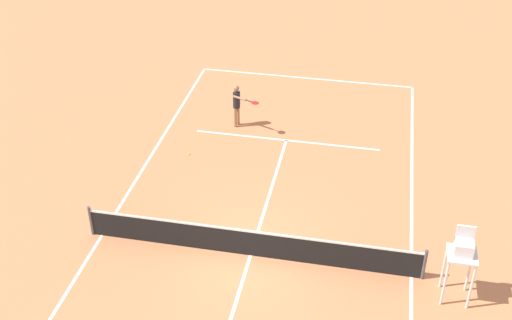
# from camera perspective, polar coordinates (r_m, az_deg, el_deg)

# --- Properties ---
(ground_plane) EXTENTS (60.00, 60.00, 0.00)m
(ground_plane) POSITION_cam_1_polar(r_m,az_deg,el_deg) (20.18, -0.47, -8.27)
(ground_plane) COLOR #D37A4C
(court_lines) EXTENTS (9.72, 24.88, 0.01)m
(court_lines) POSITION_cam_1_polar(r_m,az_deg,el_deg) (20.18, -0.47, -8.26)
(court_lines) COLOR white
(court_lines) RESTS_ON ground
(tennis_net) EXTENTS (10.32, 0.10, 1.07)m
(tennis_net) POSITION_cam_1_polar(r_m,az_deg,el_deg) (19.85, -0.48, -7.20)
(tennis_net) COLOR #4C4C51
(tennis_net) RESTS_ON ground
(player_serving) EXTENTS (1.20, 0.96, 1.80)m
(player_serving) POSITION_cam_1_polar(r_m,az_deg,el_deg) (25.98, -1.62, 5.03)
(player_serving) COLOR #9E704C
(player_serving) RESTS_ON ground
(tennis_ball) EXTENTS (0.07, 0.07, 0.07)m
(tennis_ball) POSITION_cam_1_polar(r_m,az_deg,el_deg) (24.79, -5.86, 0.53)
(tennis_ball) COLOR #CCE033
(tennis_ball) RESTS_ON ground
(umpire_chair) EXTENTS (0.80, 0.80, 2.41)m
(umpire_chair) POSITION_cam_1_polar(r_m,az_deg,el_deg) (18.66, 17.50, -7.75)
(umpire_chair) COLOR silver
(umpire_chair) RESTS_ON ground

